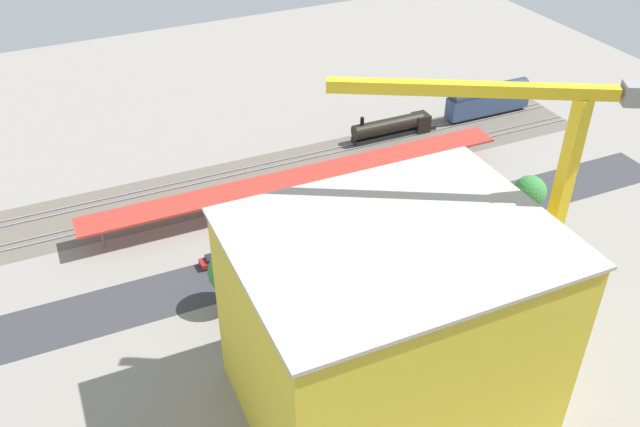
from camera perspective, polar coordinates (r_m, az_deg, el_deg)
ground_plane at (r=99.08m, az=-0.85°, el=-2.37°), size 193.46×193.46×0.00m
rail_bed at (r=114.03m, az=-4.94°, el=2.98°), size 121.22×17.13×0.01m
street_asphalt at (r=97.05m, az=-0.16°, el=-3.27°), size 121.09×11.82×0.01m
track_rails at (r=113.94m, az=-4.94°, el=3.06°), size 120.88×10.69×0.12m
platform_canopy_near at (r=106.50m, az=-1.52°, el=3.10°), size 68.69×6.70×4.14m
locomotive at (r=126.10m, az=6.24°, el=7.17°), size 16.52×3.21×5.16m
passenger_coach at (r=136.48m, az=13.85°, el=9.26°), size 17.39×3.36×6.28m
parked_car_0 at (r=107.58m, az=9.17°, el=0.96°), size 4.38×1.98×1.69m
parked_car_1 at (r=104.70m, az=6.13°, el=0.21°), size 4.15×1.80×1.72m
parked_car_2 at (r=101.13m, az=2.47°, el=-0.98°), size 4.10×2.01×1.78m
parked_car_3 at (r=99.34m, az=-0.85°, el=-1.67°), size 4.71×2.03×1.83m
parked_car_4 at (r=96.76m, az=-4.88°, el=-2.98°), size 4.49×1.83×1.71m
parked_car_5 at (r=95.65m, az=-8.79°, el=-3.90°), size 4.09×1.89×1.52m
construction_building at (r=70.66m, az=5.88°, el=-9.22°), size 30.38×23.50×21.82m
construction_roof_slab at (r=63.50m, az=6.47°, el=-1.98°), size 31.00×24.11×0.40m
tower_crane at (r=73.37m, az=17.17°, el=0.87°), size 26.65×15.91×34.10m
box_truck_0 at (r=87.09m, az=-2.27°, el=-7.18°), size 8.76×2.95×3.27m
box_truck_1 at (r=86.84m, az=-3.19°, el=-7.39°), size 10.04×3.19×3.22m
street_tree_0 at (r=86.42m, az=-5.48°, el=-4.84°), size 4.89×4.89×7.40m
street_tree_1 at (r=86.16m, az=-7.47°, el=-4.82°), size 5.73×5.73×8.18m
street_tree_2 at (r=105.96m, az=17.07°, el=1.74°), size 4.91×4.91×7.20m
street_tree_3 at (r=94.86m, az=7.01°, el=-0.44°), size 5.51×5.51×8.28m
street_tree_4 at (r=101.13m, az=13.52°, el=0.53°), size 5.23×5.23×7.13m
traffic_light at (r=90.60m, az=0.32°, el=-2.79°), size 0.50×0.36×6.94m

